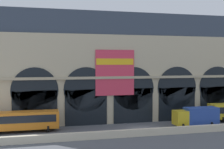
# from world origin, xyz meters

# --- Properties ---
(ground_plane) EXTENTS (200.00, 200.00, 0.00)m
(ground_plane) POSITION_xyz_m (0.00, 0.00, 0.00)
(ground_plane) COLOR #54565B
(quay_parapet_wall) EXTENTS (90.00, 0.70, 1.03)m
(quay_parapet_wall) POSITION_xyz_m (0.00, -4.24, 0.52)
(quay_parapet_wall) COLOR beige
(quay_parapet_wall) RESTS_ON ground
(station_building) EXTENTS (51.38, 6.26, 19.31)m
(station_building) POSITION_xyz_m (0.02, 7.92, 9.40)
(station_building) COLOR #BCAD8C
(station_building) RESTS_ON ground
(bus_west) EXTENTS (11.00, 3.25, 3.10)m
(bus_west) POSITION_xyz_m (-18.52, 2.54, 1.78)
(bus_west) COLOR orange
(bus_west) RESTS_ON ground
(box_truck_mideast) EXTENTS (7.50, 2.91, 3.12)m
(box_truck_mideast) POSITION_xyz_m (9.12, -0.38, 1.70)
(box_truck_mideast) COLOR gold
(box_truck_mideast) RESTS_ON ground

